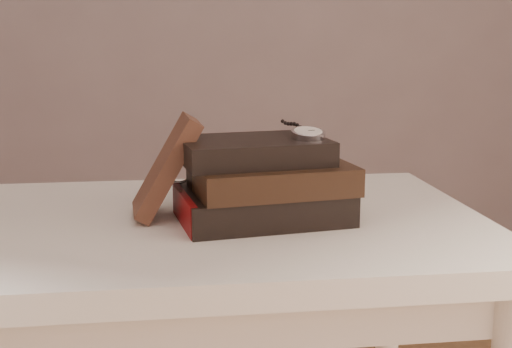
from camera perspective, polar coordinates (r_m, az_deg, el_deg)
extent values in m
cube|color=white|center=(1.09, -6.71, -4.82)|extent=(1.00, 0.60, 0.04)
cube|color=white|center=(1.11, -6.64, -7.78)|extent=(0.88, 0.49, 0.08)
cube|color=black|center=(1.07, 0.53, -2.65)|extent=(0.28, 0.22, 0.05)
cube|color=beige|center=(1.07, 0.70, -2.63)|extent=(0.27, 0.20, 0.04)
cube|color=gold|center=(1.06, -6.46, -2.75)|extent=(0.01, 0.01, 0.05)
cube|color=maroon|center=(1.04, -6.15, -3.11)|extent=(0.04, 0.16, 0.05)
cube|color=black|center=(1.05, 1.35, -0.28)|extent=(0.27, 0.20, 0.04)
cube|color=beige|center=(1.05, 1.52, -0.26)|extent=(0.26, 0.19, 0.03)
cube|color=gold|center=(1.05, -5.28, -0.37)|extent=(0.01, 0.01, 0.04)
cube|color=black|center=(1.06, -0.19, 2.03)|extent=(0.25, 0.19, 0.04)
cube|color=beige|center=(1.06, -0.02, 2.03)|extent=(0.24, 0.18, 0.03)
cube|color=gold|center=(1.05, -6.35, 1.94)|extent=(0.01, 0.01, 0.04)
cube|color=#3C2017|center=(1.08, -7.70, 0.63)|extent=(0.12, 0.12, 0.17)
cylinder|color=silver|center=(1.05, 4.50, 3.42)|extent=(0.06, 0.06, 0.02)
cylinder|color=white|center=(1.05, 4.50, 3.68)|extent=(0.05, 0.05, 0.01)
torus|color=silver|center=(1.05, 4.50, 3.65)|extent=(0.06, 0.06, 0.01)
cylinder|color=silver|center=(1.08, 3.92, 3.65)|extent=(0.01, 0.01, 0.01)
cube|color=black|center=(1.06, 4.38, 3.79)|extent=(0.00, 0.02, 0.00)
cube|color=black|center=(1.05, 4.78, 3.75)|extent=(0.01, 0.00, 0.00)
sphere|color=black|center=(1.09, 3.84, 4.02)|extent=(0.01, 0.01, 0.01)
sphere|color=black|center=(1.10, 3.57, 4.21)|extent=(0.01, 0.01, 0.01)
sphere|color=black|center=(1.11, 3.30, 4.31)|extent=(0.01, 0.01, 0.01)
sphere|color=black|center=(1.13, 3.04, 4.33)|extent=(0.01, 0.01, 0.01)
sphere|color=black|center=(1.14, 2.79, 4.33)|extent=(0.01, 0.01, 0.01)
sphere|color=black|center=(1.15, 2.54, 4.40)|extent=(0.01, 0.01, 0.01)
sphere|color=black|center=(1.17, 2.30, 4.56)|extent=(0.01, 0.01, 0.01)
torus|color=silver|center=(1.11, -6.66, 0.50)|extent=(0.05, 0.02, 0.05)
torus|color=silver|center=(1.12, -3.80, 0.66)|extent=(0.05, 0.02, 0.05)
cylinder|color=silver|center=(1.11, -5.23, 0.75)|extent=(0.02, 0.01, 0.00)
cylinder|color=silver|center=(1.16, -8.30, 0.67)|extent=(0.02, 0.12, 0.03)
cylinder|color=silver|center=(1.18, -3.28, 0.95)|extent=(0.02, 0.12, 0.03)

